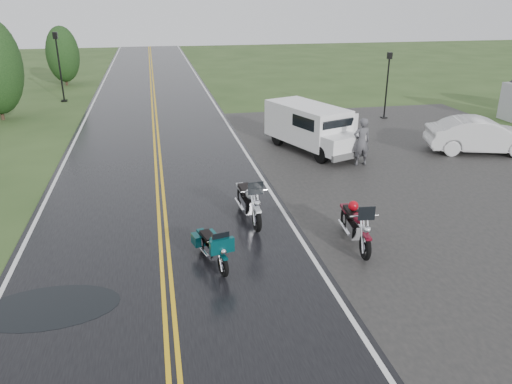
{
  "coord_description": "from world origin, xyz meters",
  "views": [
    {
      "loc": [
        0.01,
        -11.54,
        6.46
      ],
      "look_at": [
        2.8,
        2.0,
        1.0
      ],
      "focal_mm": 35.0,
      "sensor_mm": 36.0,
      "label": 1
    }
  ],
  "objects_px": {
    "van_white": "(322,140)",
    "sedan_white": "(481,136)",
    "lamp_post_far_right": "(387,86)",
    "motorcycle_red": "(366,237)",
    "motorcycle_teal": "(223,258)",
    "lamp_post_far_left": "(60,67)",
    "person_at_van": "(361,142)",
    "motorcycle_silver": "(257,210)"
  },
  "relations": [
    {
      "from": "motorcycle_silver",
      "to": "lamp_post_far_right",
      "type": "relative_size",
      "value": 0.68
    },
    {
      "from": "motorcycle_teal",
      "to": "person_at_van",
      "type": "bearing_deg",
      "value": 34.36
    },
    {
      "from": "motorcycle_silver",
      "to": "lamp_post_far_left",
      "type": "xyz_separation_m",
      "value": [
        -8.37,
        21.55,
        1.46
      ]
    },
    {
      "from": "van_white",
      "to": "sedan_white",
      "type": "distance_m",
      "value": 7.29
    },
    {
      "from": "motorcycle_teal",
      "to": "motorcycle_silver",
      "type": "xyz_separation_m",
      "value": [
        1.3,
        2.26,
        0.17
      ]
    },
    {
      "from": "motorcycle_teal",
      "to": "lamp_post_far_left",
      "type": "height_order",
      "value": "lamp_post_far_left"
    },
    {
      "from": "sedan_white",
      "to": "motorcycle_red",
      "type": "bearing_deg",
      "value": 148.8
    },
    {
      "from": "motorcycle_silver",
      "to": "person_at_van",
      "type": "xyz_separation_m",
      "value": [
        5.39,
        5.27,
        0.23
      ]
    },
    {
      "from": "person_at_van",
      "to": "lamp_post_far_left",
      "type": "relative_size",
      "value": 0.44
    },
    {
      "from": "motorcycle_silver",
      "to": "lamp_post_far_left",
      "type": "height_order",
      "value": "lamp_post_far_left"
    },
    {
      "from": "person_at_van",
      "to": "lamp_post_far_left",
      "type": "bearing_deg",
      "value": -50.56
    },
    {
      "from": "van_white",
      "to": "lamp_post_far_left",
      "type": "bearing_deg",
      "value": 107.44
    },
    {
      "from": "motorcycle_red",
      "to": "lamp_post_far_left",
      "type": "height_order",
      "value": "lamp_post_far_left"
    },
    {
      "from": "van_white",
      "to": "sedan_white",
      "type": "relative_size",
      "value": 1.12
    },
    {
      "from": "motorcycle_teal",
      "to": "motorcycle_silver",
      "type": "relative_size",
      "value": 0.77
    },
    {
      "from": "van_white",
      "to": "sedan_white",
      "type": "height_order",
      "value": "van_white"
    },
    {
      "from": "motorcycle_red",
      "to": "motorcycle_teal",
      "type": "bearing_deg",
      "value": -173.49
    },
    {
      "from": "van_white",
      "to": "person_at_van",
      "type": "relative_size",
      "value": 2.67
    },
    {
      "from": "lamp_post_far_left",
      "to": "motorcycle_teal",
      "type": "bearing_deg",
      "value": -73.46
    },
    {
      "from": "motorcycle_teal",
      "to": "sedan_white",
      "type": "relative_size",
      "value": 0.42
    },
    {
      "from": "motorcycle_red",
      "to": "motorcycle_silver",
      "type": "xyz_separation_m",
      "value": [
        -2.41,
        2.18,
        0.03
      ]
    },
    {
      "from": "sedan_white",
      "to": "lamp_post_far_right",
      "type": "height_order",
      "value": "lamp_post_far_right"
    },
    {
      "from": "sedan_white",
      "to": "motorcycle_teal",
      "type": "bearing_deg",
      "value": 139.38
    },
    {
      "from": "van_white",
      "to": "sedan_white",
      "type": "xyz_separation_m",
      "value": [
        7.29,
        0.02,
        -0.26
      ]
    },
    {
      "from": "lamp_post_far_left",
      "to": "sedan_white",
      "type": "bearing_deg",
      "value": -38.75
    },
    {
      "from": "motorcycle_red",
      "to": "sedan_white",
      "type": "bearing_deg",
      "value": 47.56
    },
    {
      "from": "lamp_post_far_right",
      "to": "sedan_white",
      "type": "bearing_deg",
      "value": -80.15
    },
    {
      "from": "sedan_white",
      "to": "van_white",
      "type": "bearing_deg",
      "value": 106.58
    },
    {
      "from": "van_white",
      "to": "lamp_post_far_right",
      "type": "distance_m",
      "value": 9.31
    },
    {
      "from": "motorcycle_silver",
      "to": "lamp_post_far_left",
      "type": "bearing_deg",
      "value": 107.8
    },
    {
      "from": "motorcycle_red",
      "to": "van_white",
      "type": "bearing_deg",
      "value": 84.53
    },
    {
      "from": "motorcycle_teal",
      "to": "lamp_post_far_right",
      "type": "height_order",
      "value": "lamp_post_far_right"
    },
    {
      "from": "motorcycle_red",
      "to": "person_at_van",
      "type": "height_order",
      "value": "person_at_van"
    },
    {
      "from": "lamp_post_far_left",
      "to": "lamp_post_far_right",
      "type": "relative_size",
      "value": 1.2
    },
    {
      "from": "lamp_post_far_right",
      "to": "motorcycle_teal",
      "type": "bearing_deg",
      "value": -126.81
    },
    {
      "from": "motorcycle_silver",
      "to": "lamp_post_far_left",
      "type": "distance_m",
      "value": 23.17
    },
    {
      "from": "motorcycle_red",
      "to": "lamp_post_far_right",
      "type": "bearing_deg",
      "value": 68.41
    },
    {
      "from": "van_white",
      "to": "motorcycle_silver",
      "type": "bearing_deg",
      "value": -144.49
    },
    {
      "from": "motorcycle_red",
      "to": "motorcycle_silver",
      "type": "distance_m",
      "value": 3.25
    },
    {
      "from": "motorcycle_silver",
      "to": "motorcycle_teal",
      "type": "bearing_deg",
      "value": -123.41
    },
    {
      "from": "motorcycle_silver",
      "to": "sedan_white",
      "type": "distance_m",
      "value": 12.63
    },
    {
      "from": "motorcycle_silver",
      "to": "lamp_post_far_right",
      "type": "xyz_separation_m",
      "value": [
        9.99,
        12.83,
        1.09
      ]
    }
  ]
}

